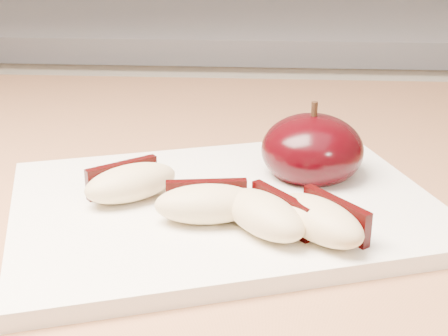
{
  "coord_description": "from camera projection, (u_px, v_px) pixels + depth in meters",
  "views": [
    {
      "loc": [
        0.01,
        -0.04,
        1.11
      ],
      "look_at": [
        -0.02,
        0.39,
        0.94
      ],
      "focal_mm": 50.0,
      "sensor_mm": 36.0,
      "label": 1
    }
  ],
  "objects": [
    {
      "name": "apple_wedge_a",
      "position": [
        130.0,
        182.0,
        0.47
      ],
      "size": [
        0.08,
        0.07,
        0.03
      ],
      "rotation": [
        0.0,
        0.0,
        0.67
      ],
      "color": "#D3B986",
      "rests_on": "cutting_board"
    },
    {
      "name": "apple_wedge_d",
      "position": [
        321.0,
        219.0,
        0.41
      ],
      "size": [
        0.07,
        0.08,
        0.03
      ],
      "rotation": [
        0.0,
        0.0,
        -0.88
      ],
      "color": "#D3B986",
      "rests_on": "cutting_board"
    },
    {
      "name": "back_cabinet",
      "position": [
        259.0,
        226.0,
        1.39
      ],
      "size": [
        2.4,
        0.62,
        0.94
      ],
      "color": "silver",
      "rests_on": "ground"
    },
    {
      "name": "apple_half",
      "position": [
        312.0,
        150.0,
        0.51
      ],
      "size": [
        0.1,
        0.1,
        0.07
      ],
      "rotation": [
        0.0,
        0.0,
        -0.28
      ],
      "color": "black",
      "rests_on": "cutting_board"
    },
    {
      "name": "cutting_board",
      "position": [
        224.0,
        206.0,
        0.48
      ],
      "size": [
        0.37,
        0.32,
        0.01
      ],
      "primitive_type": "cube",
      "rotation": [
        0.0,
        0.0,
        0.32
      ],
      "color": "white",
      "rests_on": "island_counter"
    },
    {
      "name": "apple_wedge_c",
      "position": [
        266.0,
        214.0,
        0.42
      ],
      "size": [
        0.07,
        0.08,
        0.03
      ],
      "rotation": [
        0.0,
        0.0,
        -0.89
      ],
      "color": "#D3B986",
      "rests_on": "cutting_board"
    },
    {
      "name": "apple_wedge_b",
      "position": [
        207.0,
        203.0,
        0.44
      ],
      "size": [
        0.08,
        0.05,
        0.03
      ],
      "rotation": [
        0.0,
        0.0,
        0.14
      ],
      "color": "#D3B986",
      "rests_on": "cutting_board"
    }
  ]
}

